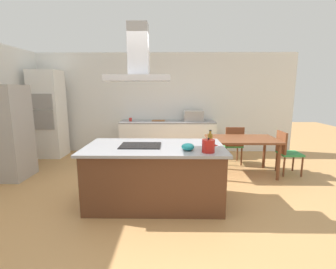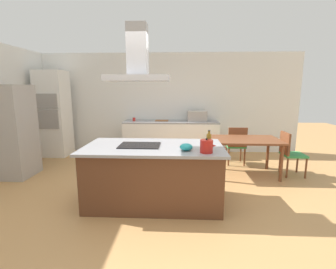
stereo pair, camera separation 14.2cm
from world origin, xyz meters
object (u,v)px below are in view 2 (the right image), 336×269
cooktop (140,145)px  tea_kettle (207,146)px  coffee_mug_red (134,119)px  range_hood (138,63)px  mixing_bowl (186,147)px  chair_facing_back_wall (236,143)px  cutting_board (162,120)px  wall_oven_stack (54,114)px  refrigerator (9,132)px  olive_oil_bottle (209,141)px  dining_table (244,143)px  chair_at_right_end (290,151)px  countertop_microwave (197,116)px

cooktop → tea_kettle: bearing=-20.6°
coffee_mug_red → range_hood: size_ratio=0.10×
mixing_bowl → chair_facing_back_wall: (1.21, 2.27, -0.44)m
coffee_mug_red → cutting_board: 0.74m
wall_oven_stack → refrigerator: 1.62m
olive_oil_bottle → dining_table: (0.89, 1.49, -0.35)m
coffee_mug_red → range_hood: (0.62, -2.86, 1.16)m
olive_oil_bottle → chair_at_right_end: size_ratio=0.30×
refrigerator → chair_at_right_end: size_ratio=2.04×
countertop_microwave → coffee_mug_red: (-1.67, -0.02, -0.09)m
wall_oven_stack → cooktop: bearing=-44.6°
olive_oil_bottle → range_hood: range_hood is taller
tea_kettle → chair_facing_back_wall: 2.60m
coffee_mug_red → tea_kettle: bearing=-63.8°
countertop_microwave → wall_oven_stack: 3.75m
tea_kettle → mixing_bowl: tea_kettle is taller
olive_oil_bottle → coffee_mug_red: 3.42m
refrigerator → olive_oil_bottle: bearing=-17.4°
cooktop → countertop_microwave: countertop_microwave is taller
cutting_board → dining_table: 2.40m
chair_at_right_end → dining_table: bearing=180.0°
coffee_mug_red → cutting_board: (0.74, 0.07, -0.04)m
wall_oven_stack → mixing_bowl: bearing=-40.7°
mixing_bowl → range_hood: size_ratio=0.20×
olive_oil_bottle → coffee_mug_red: (-1.64, 3.00, -0.07)m
refrigerator → cutting_board: bearing=33.2°
mixing_bowl → cooktop: bearing=159.5°
countertop_microwave → chair_at_right_end: 2.40m
chair_at_right_end → range_hood: size_ratio=0.99×
chair_facing_back_wall → mixing_bowl: bearing=-118.1°
countertop_microwave → range_hood: bearing=-110.0°
cooktop → coffee_mug_red: (-0.62, 2.86, 0.04)m
olive_oil_bottle → coffee_mug_red: olive_oil_bottle is taller
cutting_board → chair_at_right_end: cutting_board is taller
mixing_bowl → chair_at_right_end: mixing_bowl is taller
countertop_microwave → chair_at_right_end: bearing=-40.9°
tea_kettle → mixing_bowl: (-0.27, 0.10, -0.04)m
olive_oil_bottle → chair_at_right_end: (1.81, 1.49, -0.50)m
olive_oil_bottle → wall_oven_stack: size_ratio=0.12×
olive_oil_bottle → range_hood: (-1.01, 0.15, 1.09)m
coffee_mug_red → refrigerator: 2.81m
wall_oven_stack → range_hood: size_ratio=2.44×
countertop_microwave → range_hood: size_ratio=0.56×
cooktop → chair_facing_back_wall: size_ratio=0.67×
cutting_board → wall_oven_stack: bearing=-174.2°
countertop_microwave → chair_facing_back_wall: size_ratio=0.56×
wall_oven_stack → dining_table: (4.59, -1.30, -0.43)m
refrigerator → tea_kettle: bearing=-20.6°
coffee_mug_red → refrigerator: size_ratio=0.05×
range_hood → countertop_microwave: bearing=70.0°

